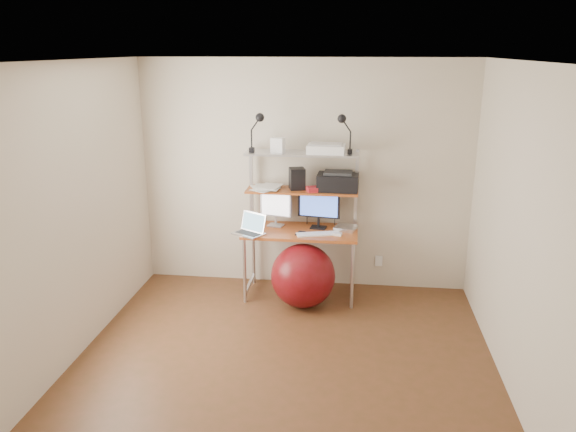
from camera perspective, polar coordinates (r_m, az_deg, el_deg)
name	(u,v)px	position (r m, az deg, el deg)	size (l,w,h in m)	color
room	(283,225)	(4.42, -0.54, -0.96)	(3.60, 3.60, 3.60)	brown
computer_desk	(301,209)	(5.93, 1.37, 0.71)	(1.20, 0.60, 1.57)	#B76023
wall_outlet	(379,261)	(6.39, 9.21, -4.52)	(0.08, 0.01, 0.12)	white
monitor_silver	(276,207)	(6.03, -1.26, 0.93)	(0.35, 0.16, 0.40)	silver
monitor_black	(319,207)	(5.96, 3.14, 0.88)	(0.45, 0.15, 0.45)	black
laptop	(251,229)	(5.83, -3.79, -1.35)	(0.39, 0.37, 0.27)	silver
keyboard	(318,234)	(5.80, 3.10, -1.84)	(0.45, 0.13, 0.01)	white
mouse	(337,234)	(5.79, 5.01, -1.85)	(0.09, 0.06, 0.03)	white
mac_mini	(346,228)	(5.98, 5.90, -1.21)	(0.21, 0.21, 0.04)	silver
phone	(300,233)	(5.82, 1.25, -1.77)	(0.07, 0.13, 0.01)	black
printer	(338,181)	(5.92, 5.09, 3.52)	(0.44, 0.31, 0.20)	black
nas_cube	(297,179)	(5.94, 0.92, 3.81)	(0.16, 0.16, 0.23)	black
red_box	(316,189)	(5.86, 2.85, 2.74)	(0.18, 0.12, 0.05)	#B21C25
scanner	(326,148)	(5.81, 3.90, 6.86)	(0.39, 0.26, 0.10)	white
box_white	(278,145)	(5.85, -1.04, 7.23)	(0.13, 0.11, 0.15)	white
box_grey	(278,147)	(5.91, -1.06, 7.03)	(0.09, 0.09, 0.09)	#29292B
clip_lamp_left	(258,124)	(5.80, -3.05, 9.33)	(0.16, 0.09, 0.41)	black
clip_lamp_right	(344,125)	(5.74, 5.67, 9.17)	(0.16, 0.09, 0.40)	black
exercise_ball	(303,276)	(5.83, 1.53, -6.09)	(0.67, 0.67, 0.67)	maroon
paper_stack	(267,187)	(5.99, -2.20, 2.94)	(0.37, 0.42, 0.03)	white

